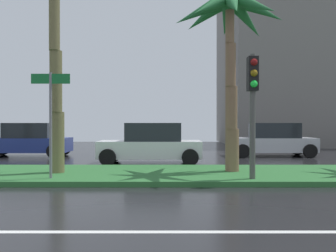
{
  "coord_description": "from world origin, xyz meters",
  "views": [
    {
      "loc": [
        3.36,
        -3.74,
        1.71
      ],
      "look_at": [
        3.33,
        11.53,
        1.59
      ],
      "focal_mm": 39.23,
      "sensor_mm": 36.0,
      "label": 1
    }
  ],
  "objects_px": {
    "traffic_signal_median_right": "(253,93)",
    "car_in_traffic_second": "(152,144)",
    "street_name_sign": "(51,110)",
    "car_in_traffic_leading": "(29,140)",
    "car_in_traffic_third": "(273,140)",
    "palm_tree_centre": "(230,20)"
  },
  "relations": [
    {
      "from": "car_in_traffic_second",
      "to": "car_in_traffic_third",
      "type": "height_order",
      "value": "same"
    },
    {
      "from": "car_in_traffic_leading",
      "to": "palm_tree_centre",
      "type": "bearing_deg",
      "value": 142.67
    },
    {
      "from": "street_name_sign",
      "to": "car_in_traffic_second",
      "type": "height_order",
      "value": "street_name_sign"
    },
    {
      "from": "car_in_traffic_second",
      "to": "car_in_traffic_third",
      "type": "relative_size",
      "value": 1.0
    },
    {
      "from": "street_name_sign",
      "to": "car_in_traffic_second",
      "type": "distance_m",
      "value": 5.91
    },
    {
      "from": "traffic_signal_median_right",
      "to": "car_in_traffic_third",
      "type": "relative_size",
      "value": 0.81
    },
    {
      "from": "car_in_traffic_second",
      "to": "car_in_traffic_third",
      "type": "bearing_deg",
      "value": -151.31
    },
    {
      "from": "car_in_traffic_leading",
      "to": "car_in_traffic_second",
      "type": "height_order",
      "value": "same"
    },
    {
      "from": "street_name_sign",
      "to": "car_in_traffic_second",
      "type": "bearing_deg",
      "value": 63.12
    },
    {
      "from": "traffic_signal_median_right",
      "to": "street_name_sign",
      "type": "relative_size",
      "value": 1.16
    },
    {
      "from": "traffic_signal_median_right",
      "to": "street_name_sign",
      "type": "height_order",
      "value": "traffic_signal_median_right"
    },
    {
      "from": "street_name_sign",
      "to": "car_in_traffic_leading",
      "type": "bearing_deg",
      "value": 114.7
    },
    {
      "from": "traffic_signal_median_right",
      "to": "car_in_traffic_third",
      "type": "xyz_separation_m",
      "value": [
        3.0,
        8.61,
        -1.73
      ]
    },
    {
      "from": "palm_tree_centre",
      "to": "car_in_traffic_second",
      "type": "distance_m",
      "value": 6.25
    },
    {
      "from": "street_name_sign",
      "to": "car_in_traffic_leading",
      "type": "height_order",
      "value": "street_name_sign"
    },
    {
      "from": "car_in_traffic_third",
      "to": "street_name_sign",
      "type": "bearing_deg",
      "value": 44.27
    },
    {
      "from": "traffic_signal_median_right",
      "to": "car_in_traffic_second",
      "type": "bearing_deg",
      "value": 120.36
    },
    {
      "from": "palm_tree_centre",
      "to": "street_name_sign",
      "type": "distance_m",
      "value": 6.24
    },
    {
      "from": "car_in_traffic_second",
      "to": "palm_tree_centre",
      "type": "bearing_deg",
      "value": 125.79
    },
    {
      "from": "palm_tree_centre",
      "to": "car_in_traffic_second",
      "type": "relative_size",
      "value": 1.41
    },
    {
      "from": "traffic_signal_median_right",
      "to": "car_in_traffic_leading",
      "type": "height_order",
      "value": "traffic_signal_median_right"
    },
    {
      "from": "car_in_traffic_leading",
      "to": "car_in_traffic_third",
      "type": "height_order",
      "value": "same"
    }
  ]
}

